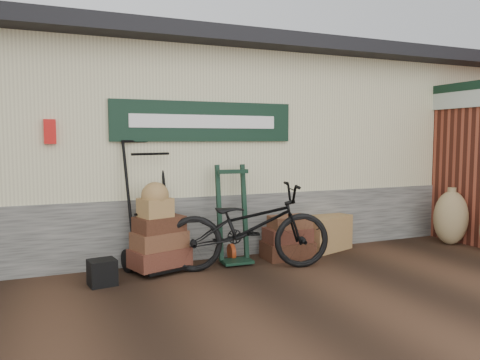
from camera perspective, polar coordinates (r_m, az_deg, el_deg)
name	(u,v)px	position (r m, az deg, el deg)	size (l,w,h in m)	color
ground	(253,275)	(6.00, 1.62, -11.54)	(80.00, 80.00, 0.00)	black
station_building	(189,144)	(8.32, -6.23, 4.34)	(14.40, 4.10, 3.20)	#4C4C47
brick_outbuilding	(457,161)	(9.57, 24.95, 2.12)	(1.71, 4.51, 2.62)	maroon
porter_trolley	(151,204)	(6.21, -10.76, -2.87)	(0.87, 0.65, 1.73)	black
green_barrow	(233,214)	(6.46, -0.84, -4.19)	(0.49, 0.41, 1.35)	black
suitcase_stack	(288,237)	(6.79, 5.83, -6.90)	(0.70, 0.44, 0.62)	#3A1E12
wicker_hamper	(323,232)	(7.40, 10.06, -6.31)	(0.82, 0.53, 0.53)	olive
black_trunk	(102,272)	(5.80, -16.45, -10.76)	(0.31, 0.26, 0.31)	black
bicycle	(249,222)	(6.12, 1.05, -5.15)	(2.16, 0.75, 1.26)	black
burlap_sack_left	(451,218)	(8.32, 24.31, -4.22)	(0.55, 0.46, 0.87)	olive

